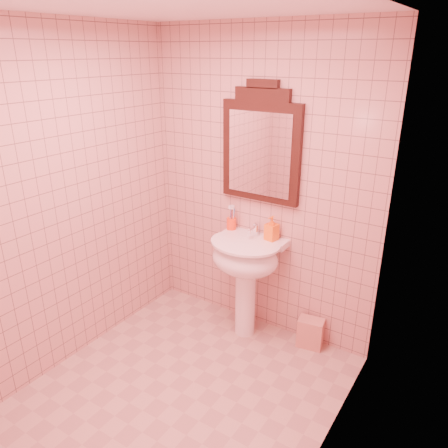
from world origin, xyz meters
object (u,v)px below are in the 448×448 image
Objects in this scene: mirror at (261,147)px; towel at (310,333)px; pedestal_sink at (245,264)px; toothbrush_cup at (231,223)px; soap_dispenser at (272,228)px.

mirror is 3.74× the size of towel.
pedestal_sink is 4.62× the size of toothbrush_cup.
pedestal_sink reaches higher than towel.
toothbrush_cup is 0.75× the size of towel.
mirror reaches higher than soap_dispenser.
soap_dispenser reaches higher than pedestal_sink.
mirror is at bearing 90.00° from pedestal_sink.
towel is at bearing -1.59° from toothbrush_cup.
towel is (0.79, -0.02, -0.79)m from toothbrush_cup.
pedestal_sink is 0.37m from soap_dispenser.
soap_dispenser is at bearing -20.17° from mirror.
toothbrush_cup is 1.12m from towel.
mirror is at bearing 9.58° from toothbrush_cup.
pedestal_sink is at bearing -165.77° from towel.
soap_dispenser is (0.39, -0.02, 0.05)m from toothbrush_cup.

